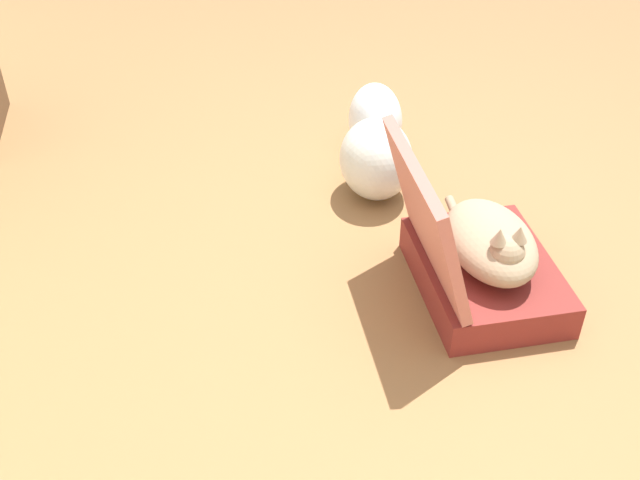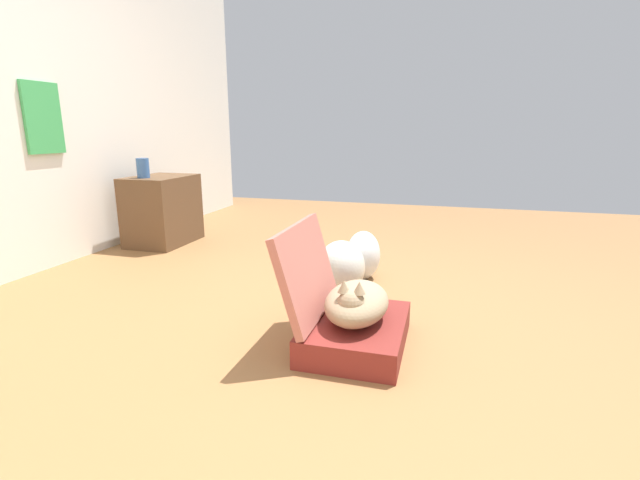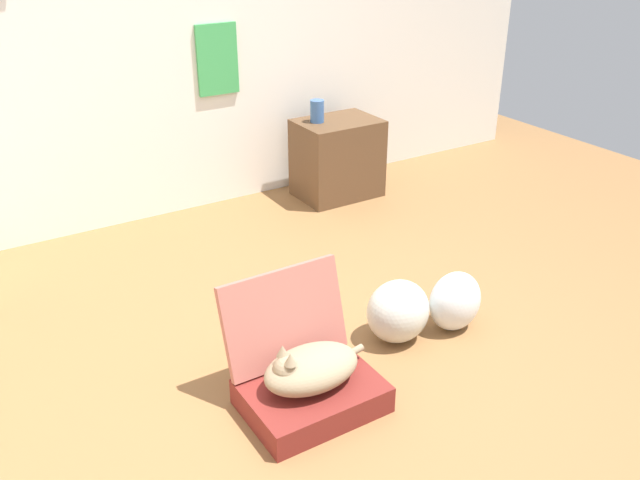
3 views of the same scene
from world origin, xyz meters
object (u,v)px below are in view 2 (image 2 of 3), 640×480
plastic_bag_white (341,267)px  side_table (162,210)px  vase_tall (143,168)px  cat (356,302)px  plastic_bag_clear (363,255)px  suitcase_base (356,333)px

plastic_bag_white → side_table: bearing=65.9°
side_table → vase_tall: 0.40m
cat → plastic_bag_white: cat is taller
side_table → vase_tall: size_ratio=3.73×
plastic_bag_clear → vase_tall: bearing=80.0°
cat → vase_tall: 2.45m
suitcase_base → plastic_bag_clear: 0.97m
suitcase_base → cat: (-0.01, 0.00, 0.15)m
suitcase_base → plastic_bag_white: bearing=19.2°
cat → plastic_bag_clear: 0.97m
cat → plastic_bag_clear: size_ratio=1.61×
suitcase_base → side_table: bearing=54.3°
suitcase_base → vase_tall: size_ratio=3.66×
suitcase_base → cat: bearing=177.6°
suitcase_base → vase_tall: 2.48m
cat → side_table: 2.46m
suitcase_base → plastic_bag_white: (0.64, 0.22, 0.10)m
side_table → vase_tall: vase_tall is taller
plastic_bag_white → plastic_bag_clear: 0.32m
plastic_bag_white → vase_tall: (0.64, 1.81, 0.50)m
suitcase_base → cat: 0.15m
suitcase_base → vase_tall: bearing=57.7°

